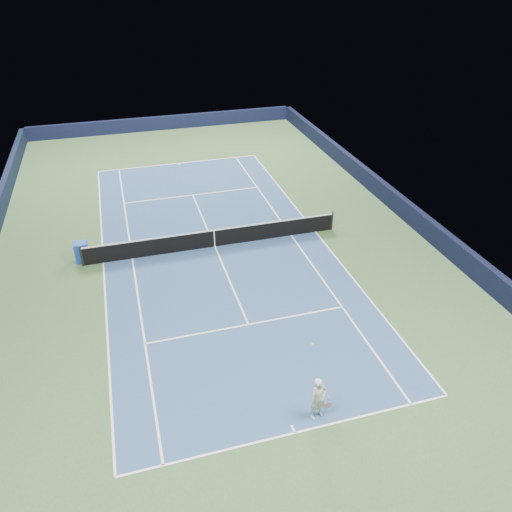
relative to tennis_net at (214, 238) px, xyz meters
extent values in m
plane|color=#33532D|center=(0.00, 0.00, -0.50)|extent=(40.00, 40.00, 0.00)
cube|color=black|center=(0.00, 19.82, 0.05)|extent=(22.00, 0.35, 1.10)
cube|color=black|center=(10.82, 0.00, 0.05)|extent=(0.35, 40.00, 1.10)
cube|color=navy|center=(0.00, 0.00, -0.50)|extent=(10.97, 23.77, 0.01)
cube|color=white|center=(0.00, 11.88, -0.50)|extent=(10.97, 0.08, 0.00)
cube|color=white|center=(0.00, -11.88, -0.50)|extent=(10.97, 0.08, 0.00)
cube|color=white|center=(5.49, 0.00, -0.50)|extent=(0.08, 23.77, 0.00)
cube|color=white|center=(-5.49, 0.00, -0.50)|extent=(0.08, 23.77, 0.00)
cube|color=white|center=(4.12, 0.00, -0.50)|extent=(0.08, 23.77, 0.00)
cube|color=white|center=(-4.12, 0.00, -0.50)|extent=(0.08, 23.77, 0.00)
cube|color=white|center=(0.00, 6.40, -0.50)|extent=(8.23, 0.08, 0.00)
cube|color=white|center=(0.00, -6.40, -0.50)|extent=(8.23, 0.08, 0.00)
cube|color=white|center=(0.00, 0.00, -0.50)|extent=(0.08, 12.80, 0.00)
cube|color=white|center=(0.00, 11.73, -0.50)|extent=(0.08, 0.30, 0.00)
cube|color=white|center=(0.00, -11.73, -0.50)|extent=(0.08, 0.30, 0.00)
cylinder|color=black|center=(-6.40, 0.00, 0.03)|extent=(0.10, 0.10, 1.07)
cylinder|color=black|center=(6.40, 0.00, 0.03)|extent=(0.10, 0.10, 1.07)
cube|color=black|center=(0.00, 0.00, -0.05)|extent=(12.80, 0.03, 0.91)
cube|color=white|center=(0.00, 0.00, 0.44)|extent=(12.80, 0.04, 0.06)
cube|color=white|center=(0.00, 0.00, -0.05)|extent=(0.05, 0.04, 0.91)
cube|color=#1D42B1|center=(-6.40, 0.46, 0.00)|extent=(0.63, 0.58, 1.01)
cube|color=silver|center=(-6.11, 0.46, -0.05)|extent=(0.06, 0.45, 0.45)
imported|color=silver|center=(0.91, -11.45, 0.30)|extent=(0.66, 0.52, 1.60)
cylinder|color=pink|center=(1.23, -11.50, 0.20)|extent=(0.03, 0.03, 0.26)
cylinder|color=black|center=(1.23, -11.50, -0.04)|extent=(0.26, 0.02, 0.26)
cylinder|color=#CD8496|center=(1.23, -11.50, -0.04)|extent=(0.28, 0.03, 0.28)
sphere|color=gold|center=(1.01, -10.45, 1.68)|extent=(0.07, 0.07, 0.07)
camera|label=1|loc=(-4.05, -21.45, 12.46)|focal=35.00mm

